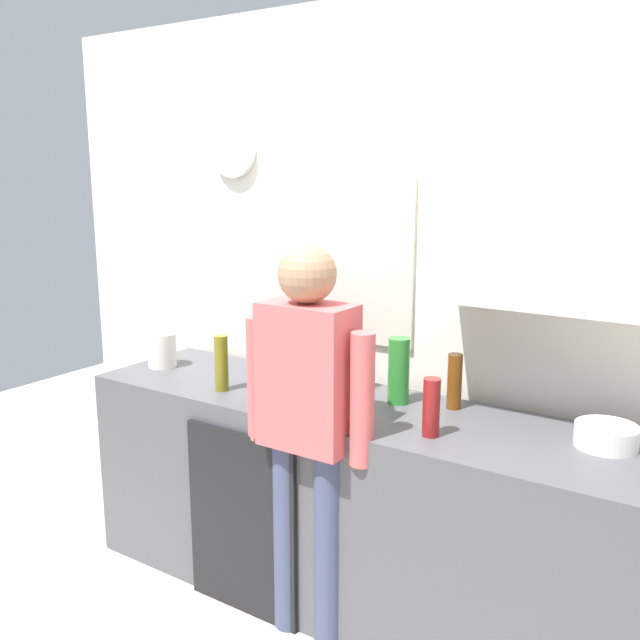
# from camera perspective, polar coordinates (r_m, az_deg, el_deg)

# --- Properties ---
(ground_plane) EXTENTS (8.00, 8.00, 0.00)m
(ground_plane) POSITION_cam_1_polar(r_m,az_deg,el_deg) (3.15, -0.94, -24.14)
(ground_plane) COLOR beige
(kitchen_counter) EXTENTS (2.44, 0.64, 0.90)m
(kitchen_counter) POSITION_cam_1_polar(r_m,az_deg,el_deg) (3.13, 2.24, -14.70)
(kitchen_counter) COLOR #4C4C51
(kitchen_counter) RESTS_ON ground_plane
(dishwasher_panel) EXTENTS (0.56, 0.02, 0.81)m
(dishwasher_panel) POSITION_cam_1_polar(r_m,az_deg,el_deg) (3.07, -6.44, -16.22)
(dishwasher_panel) COLOR black
(dishwasher_panel) RESTS_ON ground_plane
(back_wall_assembly) EXTENTS (4.04, 0.42, 2.60)m
(back_wall_assembly) POSITION_cam_1_polar(r_m,az_deg,el_deg) (3.13, 7.69, 2.85)
(back_wall_assembly) COLOR silver
(back_wall_assembly) RESTS_ON ground_plane
(coffee_maker) EXTENTS (0.20, 0.20, 0.33)m
(coffee_maker) POSITION_cam_1_polar(r_m,az_deg,el_deg) (3.19, -1.77, -2.62)
(coffee_maker) COLOR black
(coffee_maker) RESTS_ON kitchen_counter
(bottle_clear_soda) EXTENTS (0.09, 0.09, 0.28)m
(bottle_clear_soda) POSITION_cam_1_polar(r_m,az_deg,el_deg) (2.94, 6.44, -4.13)
(bottle_clear_soda) COLOR #2D8C33
(bottle_clear_soda) RESTS_ON kitchen_counter
(bottle_red_vinegar) EXTENTS (0.06, 0.06, 0.22)m
(bottle_red_vinegar) POSITION_cam_1_polar(r_m,az_deg,el_deg) (2.60, 9.08, -7.06)
(bottle_red_vinegar) COLOR maroon
(bottle_red_vinegar) RESTS_ON kitchen_counter
(bottle_olive_oil) EXTENTS (0.06, 0.06, 0.25)m
(bottle_olive_oil) POSITION_cam_1_polar(r_m,az_deg,el_deg) (3.12, -8.05, -3.51)
(bottle_olive_oil) COLOR olive
(bottle_olive_oil) RESTS_ON kitchen_counter
(bottle_amber_beer) EXTENTS (0.06, 0.06, 0.23)m
(bottle_amber_beer) POSITION_cam_1_polar(r_m,az_deg,el_deg) (2.91, 10.93, -4.94)
(bottle_amber_beer) COLOR brown
(bottle_amber_beer) RESTS_ON kitchen_counter
(cup_white_mug) EXTENTS (0.08, 0.08, 0.09)m
(cup_white_mug) POSITION_cam_1_polar(r_m,az_deg,el_deg) (3.16, 3.69, -4.66)
(cup_white_mug) COLOR white
(cup_white_mug) RESTS_ON kitchen_counter
(mixing_bowl) EXTENTS (0.22, 0.22, 0.08)m
(mixing_bowl) POSITION_cam_1_polar(r_m,az_deg,el_deg) (2.70, 22.34, -8.74)
(mixing_bowl) COLOR white
(mixing_bowl) RESTS_ON kitchen_counter
(potted_plant) EXTENTS (0.15, 0.15, 0.23)m
(potted_plant) POSITION_cam_1_polar(r_m,az_deg,el_deg) (2.92, -4.23, -4.38)
(potted_plant) COLOR #9E5638
(potted_plant) RESTS_ON kitchen_counter
(dish_soap) EXTENTS (0.06, 0.06, 0.18)m
(dish_soap) POSITION_cam_1_polar(r_m,az_deg,el_deg) (2.82, 2.13, -6.10)
(dish_soap) COLOR green
(dish_soap) RESTS_ON kitchen_counter
(storage_canister) EXTENTS (0.14, 0.14, 0.17)m
(storage_canister) POSITION_cam_1_polar(r_m,az_deg,el_deg) (3.56, -12.77, -2.40)
(storage_canister) COLOR silver
(storage_canister) RESTS_ON kitchen_counter
(person_at_sink) EXTENTS (0.57, 0.22, 1.60)m
(person_at_sink) POSITION_cam_1_polar(r_m,az_deg,el_deg) (2.70, -1.01, -7.68)
(person_at_sink) COLOR #3F4766
(person_at_sink) RESTS_ON ground_plane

